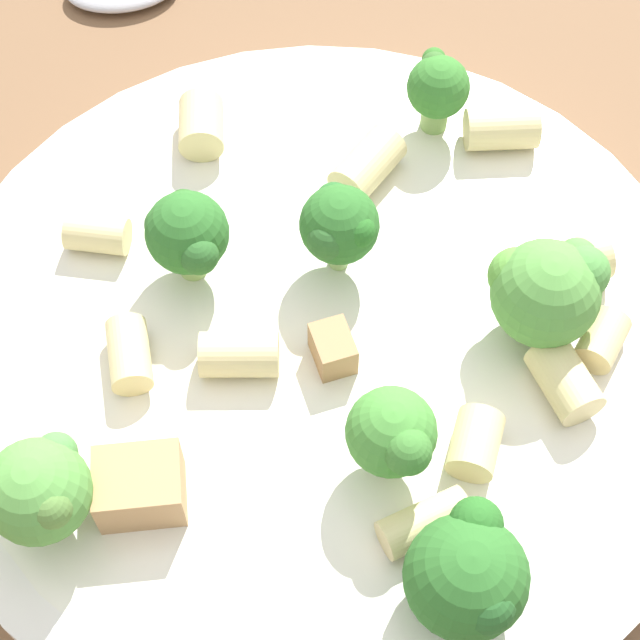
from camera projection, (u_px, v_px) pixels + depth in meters
name	position (u px, v px, depth m)	size (l,w,h in m)	color
ground_plane	(320.00, 374.00, 0.40)	(2.00, 2.00, 0.00)	brown
pasta_bowl	(320.00, 351.00, 0.39)	(0.28, 0.28, 0.03)	silver
broccoli_floret_0	(186.00, 233.00, 0.37)	(0.03, 0.03, 0.04)	#93B766
broccoli_floret_1	(476.00, 571.00, 0.31)	(0.04, 0.04, 0.04)	#9EC175
broccoli_floret_2	(388.00, 437.00, 0.33)	(0.03, 0.03, 0.04)	#9EC175
broccoli_floret_3	(438.00, 87.00, 0.41)	(0.03, 0.02, 0.03)	#84AD60
broccoli_floret_4	(339.00, 225.00, 0.37)	(0.03, 0.03, 0.04)	#9EC175
broccoli_floret_5	(40.00, 491.00, 0.32)	(0.03, 0.03, 0.04)	#84AD60
broccoli_floret_6	(547.00, 289.00, 0.36)	(0.04, 0.04, 0.04)	#84AD60
rigatoni_0	(243.00, 363.00, 0.36)	(0.02, 0.02, 0.03)	beige
rigatoni_1	(569.00, 263.00, 0.38)	(0.02, 0.02, 0.03)	beige
rigatoni_2	(475.00, 443.00, 0.35)	(0.02, 0.02, 0.02)	beige
rigatoni_3	(367.00, 165.00, 0.41)	(0.02, 0.02, 0.03)	beige
rigatoni_4	(430.00, 520.00, 0.34)	(0.01, 0.01, 0.03)	beige
rigatoni_5	(565.00, 380.00, 0.36)	(0.02, 0.02, 0.03)	beige
rigatoni_6	(129.00, 354.00, 0.37)	(0.01, 0.01, 0.03)	beige
rigatoni_7	(602.00, 340.00, 0.37)	(0.01, 0.01, 0.02)	beige
rigatoni_8	(502.00, 129.00, 0.42)	(0.02, 0.02, 0.03)	beige
rigatoni_9	(97.00, 234.00, 0.39)	(0.01, 0.01, 0.02)	beige
rigatoni_10	(201.00, 125.00, 0.42)	(0.02, 0.02, 0.02)	beige
chicken_chunk_0	(140.00, 486.00, 0.34)	(0.03, 0.02, 0.02)	tan
chicken_chunk_1	(337.00, 347.00, 0.37)	(0.02, 0.01, 0.01)	#A87A4C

